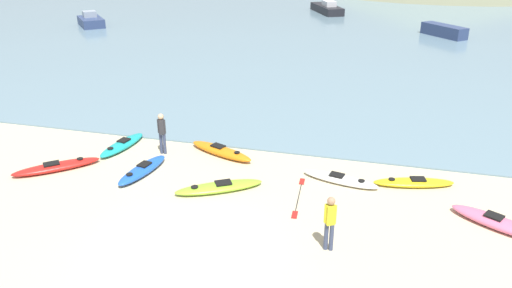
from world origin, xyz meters
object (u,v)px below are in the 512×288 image
moored_boat_1 (91,21)px  kayak_on_sand_0 (56,167)px  kayak_on_sand_6 (498,223)px  moored_boat_3 (444,31)px  moored_boat_2 (327,8)px  kayak_on_sand_5 (122,145)px  kayak_on_sand_1 (142,170)px  kayak_on_sand_2 (340,179)px  kayak_on_sand_4 (219,187)px  person_near_waterline (162,131)px  kayak_on_sand_3 (414,182)px  kayak_on_sand_7 (221,151)px  loose_paddle (299,197)px  person_near_foreground (330,220)px

moored_boat_1 → kayak_on_sand_0: bearing=-60.8°
kayak_on_sand_6 → moored_boat_3: size_ratio=0.76×
moored_boat_2 → moored_boat_3: moored_boat_2 is taller
kayak_on_sand_5 → kayak_on_sand_1: bearing=-45.5°
kayak_on_sand_2 → kayak_on_sand_5: (-9.23, 0.74, 0.02)m
kayak_on_sand_4 → person_near_waterline: person_near_waterline is taller
kayak_on_sand_3 → kayak_on_sand_6: kayak_on_sand_6 is taller
kayak_on_sand_7 → kayak_on_sand_2: bearing=-13.1°
kayak_on_sand_5 → moored_boat_3: bearing=61.6°
kayak_on_sand_3 → loose_paddle: (-3.86, -1.91, -0.11)m
kayak_on_sand_1 → moored_boat_1: moored_boat_1 is taller
kayak_on_sand_6 → loose_paddle: (-6.32, 0.26, -0.15)m
loose_paddle → kayak_on_sand_2: bearing=49.8°
kayak_on_sand_3 → person_near_waterline: person_near_waterline is taller
kayak_on_sand_1 → kayak_on_sand_2: kayak_on_sand_1 is taller
kayak_on_sand_6 → kayak_on_sand_2: bearing=160.7°
kayak_on_sand_3 → kayak_on_sand_6: 3.28m
kayak_on_sand_3 → moored_boat_3: (3.11, 27.95, 0.41)m
moored_boat_3 → kayak_on_sand_4: bearing=-108.0°
kayak_on_sand_4 → moored_boat_3: bearing=72.0°
moored_boat_1 → moored_boat_2: (20.23, 13.31, -0.01)m
kayak_on_sand_6 → kayak_on_sand_4: bearing=179.8°
kayak_on_sand_0 → kayak_on_sand_3: kayak_on_sand_0 is taller
kayak_on_sand_5 → moored_boat_1: size_ratio=0.71×
loose_paddle → kayak_on_sand_3: bearing=26.3°
kayak_on_sand_7 → loose_paddle: (3.70, -2.66, -0.16)m
loose_paddle → kayak_on_sand_4: bearing=-175.5°
moored_boat_2 → moored_boat_1: bearing=-146.7°
kayak_on_sand_4 → kayak_on_sand_6: (9.14, -0.04, 0.03)m
kayak_on_sand_5 → kayak_on_sand_6: size_ratio=0.96×
kayak_on_sand_5 → moored_boat_3: size_ratio=0.73×
kayak_on_sand_7 → person_near_foreground: 7.46m
kayak_on_sand_2 → moored_boat_3: 28.92m
kayak_on_sand_1 → kayak_on_sand_7: bearing=45.2°
kayak_on_sand_2 → moored_boat_2: moored_boat_2 is taller
kayak_on_sand_3 → person_near_waterline: size_ratio=1.71×
kayak_on_sand_0 → kayak_on_sand_1: bearing=9.7°
kayak_on_sand_2 → moored_boat_1: bearing=135.6°
kayak_on_sand_4 → kayak_on_sand_7: 3.02m
kayak_on_sand_2 → kayak_on_sand_7: kayak_on_sand_7 is taller
kayak_on_sand_5 → person_near_waterline: bearing=-1.9°
kayak_on_sand_6 → moored_boat_2: 41.46m
kayak_on_sand_3 → kayak_on_sand_0: bearing=-170.7°
kayak_on_sand_4 → kayak_on_sand_7: size_ratio=0.99×
person_near_waterline → moored_boat_3: person_near_waterline is taller
moored_boat_3 → loose_paddle: 30.67m
person_near_foreground → moored_boat_1: size_ratio=0.44×
kayak_on_sand_2 → kayak_on_sand_7: 5.11m
kayak_on_sand_5 → moored_boat_1: bearing=124.0°
kayak_on_sand_2 → loose_paddle: kayak_on_sand_2 is taller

